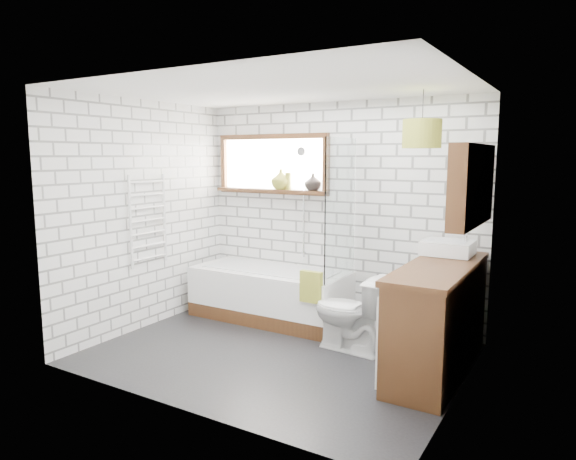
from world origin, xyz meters
The scene contains 22 objects.
floor centered at (0.00, 0.00, -0.01)m, with size 3.40×2.60×0.01m, color black.
ceiling centered at (0.00, 0.00, 2.50)m, with size 3.40×2.60×0.01m, color white.
wall_back centered at (0.00, 1.30, 1.25)m, with size 3.40×0.01×2.50m, color white.
wall_front centered at (0.00, -1.30, 1.25)m, with size 3.40×0.01×2.50m, color white.
wall_left centered at (-1.70, 0.00, 1.25)m, with size 0.01×2.60×2.50m, color white.
wall_right centered at (1.70, 0.00, 1.25)m, with size 0.01×2.60×2.50m, color white.
window centered at (-0.85, 1.26, 1.80)m, with size 1.52×0.16×0.68m, color #361D0F.
towel_radiator centered at (-1.66, 0.00, 1.20)m, with size 0.06×0.52×1.00m, color white.
mirror_cabinet centered at (1.62, 0.60, 1.65)m, with size 0.16×1.20×0.70m, color #361D0F.
shower_riser centered at (-0.40, 1.26, 1.35)m, with size 0.02×0.02×1.30m, color silver.
bathtub centered at (-0.65, 0.90, 0.29)m, with size 1.82×0.80×0.59m, color white.
shower_screen centered at (0.24, 0.90, 1.34)m, with size 0.02×0.72×1.50m, color white.
towel_green centered at (0.11, 0.50, 0.57)m, with size 0.24×0.07×0.33m, color olive.
towel_beige centered at (0.11, 0.50, 0.57)m, with size 0.18×0.04×0.23m, color tan.
vanity centered at (1.43, 0.42, 0.48)m, with size 0.54×1.68×0.96m, color #361D0F.
basin centered at (1.37, 0.92, 1.03)m, with size 0.46×0.40×0.13m, color white.
tap centered at (1.53, 0.92, 1.10)m, with size 0.03×0.03×0.18m, color silver.
toilet centered at (0.57, 0.46, 0.38)m, with size 0.75×0.43×0.77m, color white.
vase_olive centered at (-0.70, 1.23, 1.60)m, with size 0.23×0.23×0.24m, color olive.
vase_dark centered at (-0.26, 1.23, 1.58)m, with size 0.19×0.19×0.20m, color black.
bottle centered at (-0.60, 1.23, 1.58)m, with size 0.06×0.06×0.20m, color olive.
pendant centered at (1.14, 0.71, 2.10)m, with size 0.35×0.35×0.26m, color olive.
Camera 1 is at (2.52, -4.02, 1.90)m, focal length 32.00 mm.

